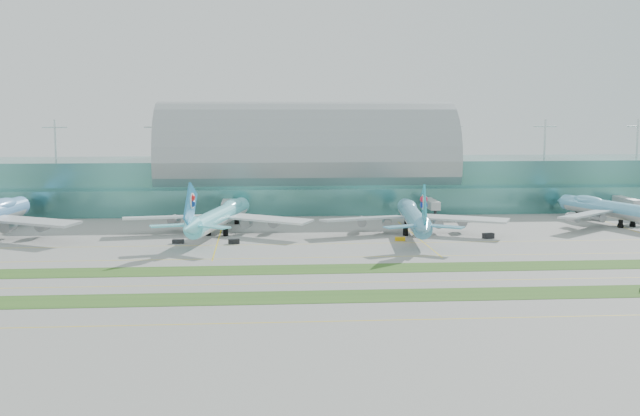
{
  "coord_description": "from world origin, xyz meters",
  "views": [
    {
      "loc": [
        -19.55,
        -196.91,
        40.59
      ],
      "look_at": [
        0.0,
        55.0,
        9.0
      ],
      "focal_mm": 45.0,
      "sensor_mm": 36.0,
      "label": 1
    }
  ],
  "objects": [
    {
      "name": "airliner_b",
      "position": [
        -31.97,
        62.24,
        6.08
      ],
      "size": [
        61.56,
        70.91,
        19.7
      ],
      "rotation": [
        0.0,
        0.0,
        -0.22
      ],
      "color": "#6FE8F6",
      "rests_on": "ground"
    },
    {
      "name": "airliner_d",
      "position": [
        104.96,
        69.23,
        5.76
      ],
      "size": [
        56.63,
        65.81,
        18.66
      ],
      "rotation": [
        0.0,
        0.0,
        0.33
      ],
      "color": "#68BBE5",
      "rests_on": "ground"
    },
    {
      "name": "taxiline_b",
      "position": [
        0.0,
        -14.0,
        0.01
      ],
      "size": [
        420.0,
        0.35,
        0.01
      ],
      "primitive_type": "cube",
      "color": "yellow",
      "rests_on": "ground"
    },
    {
      "name": "ground",
      "position": [
        0.0,
        0.0,
        0.0
      ],
      "size": [
        700.0,
        700.0,
        0.0
      ],
      "primitive_type": "plane",
      "color": "gray",
      "rests_on": "ground"
    },
    {
      "name": "terminal",
      "position": [
        0.01,
        128.79,
        14.23
      ],
      "size": [
        340.0,
        69.1,
        36.0
      ],
      "color": "#3D7A75",
      "rests_on": "ground"
    },
    {
      "name": "gse_e",
      "position": [
        23.86,
        43.6,
        0.59
      ],
      "size": [
        3.39,
        2.11,
        1.18
      ],
      "primitive_type": "cube",
      "rotation": [
        0.0,
        0.0,
        -0.19
      ],
      "color": "gold",
      "rests_on": "ground"
    },
    {
      "name": "taxiline_c",
      "position": [
        0.0,
        18.0,
        0.01
      ],
      "size": [
        420.0,
        0.35,
        0.01
      ],
      "primitive_type": "cube",
      "color": "yellow",
      "rests_on": "ground"
    },
    {
      "name": "taxiline_d",
      "position": [
        0.0,
        40.0,
        0.01
      ],
      "size": [
        420.0,
        0.35,
        0.01
      ],
      "primitive_type": "cube",
      "color": "yellow",
      "rests_on": "ground"
    },
    {
      "name": "grass_strip_far",
      "position": [
        0.0,
        2.0,
        0.04
      ],
      "size": [
        420.0,
        12.0,
        0.08
      ],
      "primitive_type": "cube",
      "color": "#2D591E",
      "rests_on": "ground"
    },
    {
      "name": "gse_c",
      "position": [
        -43.78,
        44.01,
        0.64
      ],
      "size": [
        3.58,
        1.82,
        1.27
      ],
      "primitive_type": "cube",
      "rotation": [
        0.0,
        0.0,
        -0.06
      ],
      "color": "black",
      "rests_on": "ground"
    },
    {
      "name": "gse_f",
      "position": [
        52.23,
        46.07,
        0.83
      ],
      "size": [
        3.75,
        2.71,
        1.67
      ],
      "primitive_type": "cube",
      "rotation": [
        0.0,
        0.0,
        0.25
      ],
      "color": "black",
      "rests_on": "ground"
    },
    {
      "name": "gse_d",
      "position": [
        -27.0,
        42.16,
        0.75
      ],
      "size": [
        3.5,
        1.9,
        1.5
      ],
      "primitive_type": "cube",
      "rotation": [
        0.0,
        0.0,
        0.14
      ],
      "color": "black",
      "rests_on": "ground"
    },
    {
      "name": "grass_strip_near",
      "position": [
        0.0,
        -28.0,
        0.04
      ],
      "size": [
        420.0,
        12.0,
        0.08
      ],
      "primitive_type": "cube",
      "color": "#2D591E",
      "rests_on": "ground"
    },
    {
      "name": "airliner_c",
      "position": [
        30.46,
        57.25,
        5.88
      ],
      "size": [
        60.75,
        69.25,
        19.05
      ],
      "rotation": [
        0.0,
        0.0,
        -0.09
      ],
      "color": "#5BA6C8",
      "rests_on": "ground"
    },
    {
      "name": "taxiline_a",
      "position": [
        0.0,
        -48.0,
        0.01
      ],
      "size": [
        420.0,
        0.35,
        0.01
      ],
      "primitive_type": "cube",
      "color": "yellow",
      "rests_on": "ground"
    }
  ]
}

